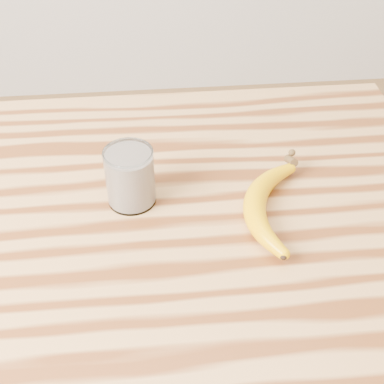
{
  "coord_description": "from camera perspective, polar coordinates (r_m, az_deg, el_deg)",
  "views": [
    {
      "loc": [
        0.09,
        -0.62,
        1.49
      ],
      "look_at": [
        0.16,
        0.03,
        0.93
      ],
      "focal_mm": 50.0,
      "sensor_mm": 36.0,
      "label": 1
    }
  ],
  "objects": [
    {
      "name": "table",
      "position": [
        0.95,
        -9.25,
        -9.12
      ],
      "size": [
        1.2,
        0.8,
        0.9
      ],
      "color": "#B3824A",
      "rests_on": "ground"
    },
    {
      "name": "smoothie_glass",
      "position": [
        0.87,
        -6.62,
        1.59
      ],
      "size": [
        0.08,
        0.08,
        0.1
      ],
      "color": "white",
      "rests_on": "table"
    },
    {
      "name": "banana",
      "position": [
        0.86,
        6.63,
        -1.2
      ],
      "size": [
        0.19,
        0.32,
        0.04
      ],
      "primitive_type": null,
      "rotation": [
        0.0,
        0.0,
        -0.28
      ],
      "color": "#E3A200",
      "rests_on": "table"
    }
  ]
}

